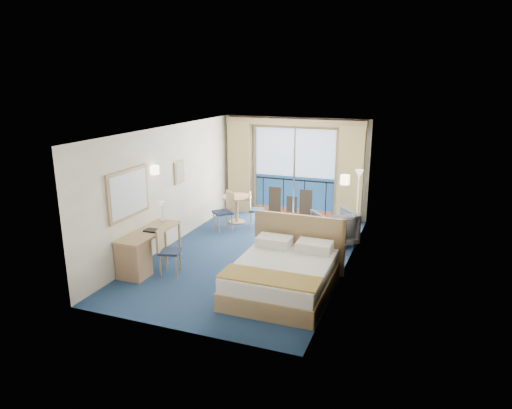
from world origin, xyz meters
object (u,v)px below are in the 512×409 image
at_px(armchair, 334,228).
at_px(desk, 137,254).
at_px(nightstand, 332,258).
at_px(bed, 283,274).
at_px(round_table, 237,203).
at_px(table_chair_b, 226,209).
at_px(desk_chair, 166,248).
at_px(floor_lamp, 359,186).
at_px(table_chair_a, 254,207).

bearing_deg(armchair, desk, 2.55).
distance_m(nightstand, armchair, 1.53).
xyz_separation_m(bed, nightstand, (0.63, 1.21, -0.06)).
distance_m(nightstand, round_table, 3.74).
bearing_deg(round_table, table_chair_b, -90.26).
bearing_deg(desk_chair, bed, -103.87).
distance_m(desk_chair, table_chair_b, 2.78).
height_order(bed, table_chair_b, bed).
bearing_deg(desk_chair, round_table, -14.93).
bearing_deg(bed, round_table, 124.42).
bearing_deg(round_table, floor_lamp, 4.06).
distance_m(desk_chair, table_chair_a, 3.40).
bearing_deg(floor_lamp, desk, -132.15).
bearing_deg(round_table, desk_chair, -90.57).
distance_m(armchair, desk, 4.42).
relative_size(table_chair_a, table_chair_b, 0.89).
distance_m(table_chair_a, table_chair_b, 0.78).
distance_m(floor_lamp, table_chair_b, 3.29).
height_order(bed, floor_lamp, floor_lamp).
bearing_deg(table_chair_b, desk, -56.67).
bearing_deg(desk, round_table, 82.42).
distance_m(round_table, table_chair_a, 0.53).
height_order(desk_chair, table_chair_b, table_chair_b).
distance_m(bed, table_chair_b, 3.64).
xyz_separation_m(armchair, table_chair_a, (-2.22, 0.63, 0.10)).
relative_size(desk, table_chair_b, 1.63).
relative_size(desk, table_chair_a, 1.83).
bearing_deg(nightstand, desk, -156.51).
distance_m(bed, armchair, 2.74).
distance_m(floor_lamp, round_table, 3.17).
bearing_deg(floor_lamp, nightstand, -92.35).
height_order(bed, table_chair_a, bed).
bearing_deg(round_table, armchair, -14.95).
height_order(floor_lamp, table_chair_b, floor_lamp).
xyz_separation_m(nightstand, desk_chair, (-3.03, -1.23, 0.25)).
height_order(nightstand, desk, desk).
height_order(armchair, floor_lamp, floor_lamp).
bearing_deg(round_table, nightstand, -36.71).
height_order(floor_lamp, desk_chair, floor_lamp).
xyz_separation_m(desk, table_chair_a, (1.02, 3.65, 0.08)).
bearing_deg(desk_chair, table_chair_a, -23.73).
xyz_separation_m(bed, desk, (-2.86, -0.31, 0.10)).
bearing_deg(nightstand, desk_chair, -157.89).
relative_size(nightstand, table_chair_a, 0.60).
height_order(desk, round_table, desk).
relative_size(bed, nightstand, 4.14).
distance_m(bed, floor_lamp, 3.84).
xyz_separation_m(floor_lamp, desk, (-3.59, -3.97, -0.79)).
height_order(armchair, desk, armchair).
bearing_deg(nightstand, floor_lamp, 87.65).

